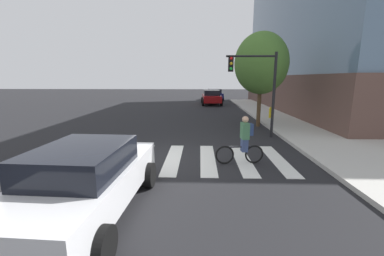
{
  "coord_description": "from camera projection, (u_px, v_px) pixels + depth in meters",
  "views": [
    {
      "loc": [
        1.41,
        -8.74,
        2.95
      ],
      "look_at": [
        1.13,
        0.22,
        1.13
      ],
      "focal_mm": 22.97,
      "sensor_mm": 36.0,
      "label": 1
    }
  ],
  "objects": [
    {
      "name": "crosswalk_stripes",
      "position": [
        156.0,
        158.0,
        9.2
      ],
      "size": [
        9.57,
        3.57,
        0.01
      ],
      "color": "silver",
      "rests_on": "ground"
    },
    {
      "name": "fire_hydrant",
      "position": [
        271.0,
        113.0,
        17.7
      ],
      "size": [
        0.33,
        0.22,
        0.78
      ],
      "color": "gold",
      "rests_on": "sidewalk"
    },
    {
      "name": "street_tree_near",
      "position": [
        261.0,
        64.0,
        14.68
      ],
      "size": [
        3.18,
        3.18,
        5.66
      ],
      "color": "#4C3823",
      "rests_on": "ground"
    },
    {
      "name": "sedan_far",
      "position": [
        214.0,
        94.0,
        34.11
      ],
      "size": [
        2.4,
        4.54,
        1.52
      ],
      "color": "navy",
      "rests_on": "ground"
    },
    {
      "name": "ground_plane",
      "position": [
        162.0,
        159.0,
        9.2
      ],
      "size": [
        120.0,
        120.0,
        0.0
      ],
      "primitive_type": "plane",
      "color": "black"
    },
    {
      "name": "sedan_mid",
      "position": [
        211.0,
        97.0,
        28.08
      ],
      "size": [
        2.34,
        4.83,
        1.65
      ],
      "color": "maroon",
      "rests_on": "ground"
    },
    {
      "name": "manhole_cover",
      "position": [
        134.0,
        175.0,
        7.62
      ],
      "size": [
        0.64,
        0.64,
        0.01
      ],
      "primitive_type": "cylinder",
      "color": "#473D1E",
      "rests_on": "ground"
    },
    {
      "name": "corner_building",
      "position": [
        377.0,
        31.0,
        21.78
      ],
      "size": [
        17.47,
        24.33,
        14.33
      ],
      "color": "brown",
      "rests_on": "ground"
    },
    {
      "name": "cyclist",
      "position": [
        244.0,
        140.0,
        8.5
      ],
      "size": [
        1.71,
        0.38,
        1.69
      ],
      "color": "black",
      "rests_on": "ground"
    },
    {
      "name": "sedan_near",
      "position": [
        87.0,
        180.0,
        5.27
      ],
      "size": [
        2.34,
        4.68,
        1.59
      ],
      "color": "silver",
      "rests_on": "ground"
    },
    {
      "name": "traffic_light_near",
      "position": [
        258.0,
        80.0,
        12.01
      ],
      "size": [
        2.47,
        0.28,
        4.2
      ],
      "color": "black",
      "rests_on": "ground"
    }
  ]
}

